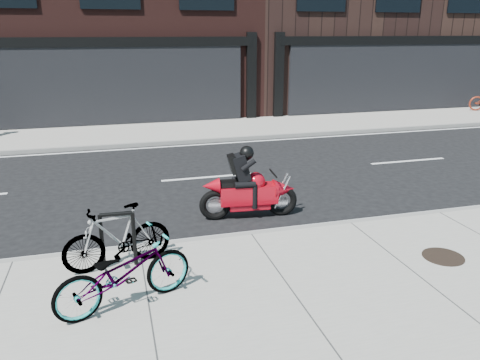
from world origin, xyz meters
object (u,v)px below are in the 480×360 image
object	(u,v)px
bicycle_front	(124,272)
manhole_cover	(443,257)
motorcycle	(253,189)
bicycle_rear	(117,237)
bike_rack	(118,235)

from	to	relation	value
bicycle_front	manhole_cover	world-z (taller)	bicycle_front
motorcycle	manhole_cover	xyz separation A→B (m)	(2.40, -2.79, -0.48)
bicycle_front	bicycle_rear	world-z (taller)	bicycle_rear
bicycle_rear	manhole_cover	world-z (taller)	bicycle_rear
motorcycle	bicycle_rear	bearing A→B (deg)	-142.62
bike_rack	bicycle_rear	xyz separation A→B (m)	(-0.01, 0.00, -0.03)
bike_rack	manhole_cover	size ratio (longest dim) A/B	1.38
bike_rack	manhole_cover	world-z (taller)	bike_rack
bike_rack	bicycle_front	xyz separation A→B (m)	(0.05, -1.16, -0.04)
bike_rack	bicycle_rear	size ratio (longest dim) A/B	0.54
bicycle_front	bicycle_rear	xyz separation A→B (m)	(-0.06, 1.16, 0.01)
bike_rack	bicycle_rear	world-z (taller)	bicycle_rear
motorcycle	manhole_cover	distance (m)	3.71
bicycle_rear	manhole_cover	xyz separation A→B (m)	(5.11, -1.09, -0.50)
bicycle_front	manhole_cover	bearing A→B (deg)	-108.81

